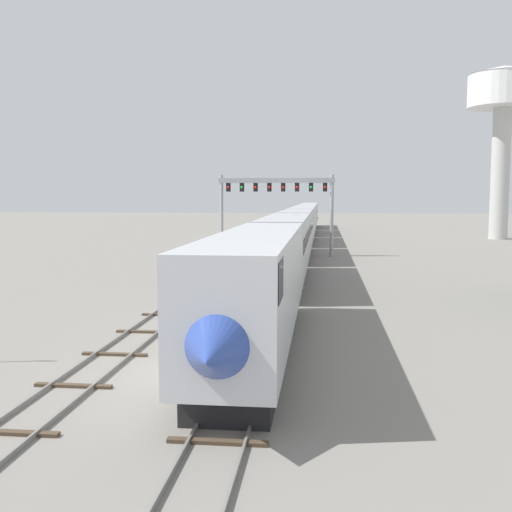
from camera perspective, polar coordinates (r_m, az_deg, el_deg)
name	(u,v)px	position (r m, az deg, el deg)	size (l,w,h in m)	color
ground_plane	(191,373)	(22.06, -6.11, -10.85)	(400.00, 400.00, 0.00)	gray
track_main	(303,243)	(80.93, 4.43, 1.26)	(2.60, 200.00, 0.16)	slate
track_near	(242,257)	(61.50, -1.31, -0.11)	(2.60, 160.00, 0.16)	slate
passenger_train	(301,227)	(72.45, 4.23, 2.77)	(3.04, 116.10, 4.80)	silver
signal_gantry	(276,196)	(63.39, 1.91, 5.67)	(12.10, 0.49, 8.44)	#999BA0
water_tower	(503,103)	(95.88, 22.15, 13.16)	(9.97, 9.97, 24.61)	beige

